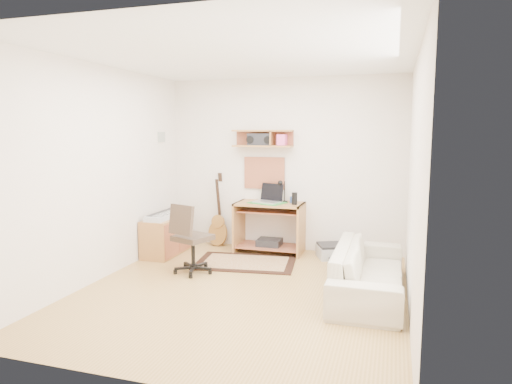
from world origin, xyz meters
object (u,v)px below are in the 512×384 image
(sofa, at_px, (369,262))
(desk, at_px, (269,228))
(printer, at_px, (335,252))
(task_chair, at_px, (193,238))
(cabinet, at_px, (167,235))

(sofa, bearing_deg, desk, 47.70)
(printer, bearing_deg, desk, 156.03)
(task_chair, xyz_separation_m, printer, (1.66, 1.23, -0.37))
(desk, height_order, sofa, desk)
(desk, bearing_deg, sofa, -42.30)
(desk, bearing_deg, cabinet, -159.65)
(desk, relative_size, sofa, 0.54)
(desk, distance_m, sofa, 2.06)
(sofa, bearing_deg, printer, 21.31)
(task_chair, relative_size, cabinet, 1.02)
(task_chair, distance_m, printer, 2.10)
(printer, height_order, sofa, sofa)
(printer, bearing_deg, task_chair, -166.41)
(task_chair, xyz_separation_m, sofa, (2.20, -0.14, -0.09))
(cabinet, bearing_deg, desk, 20.35)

